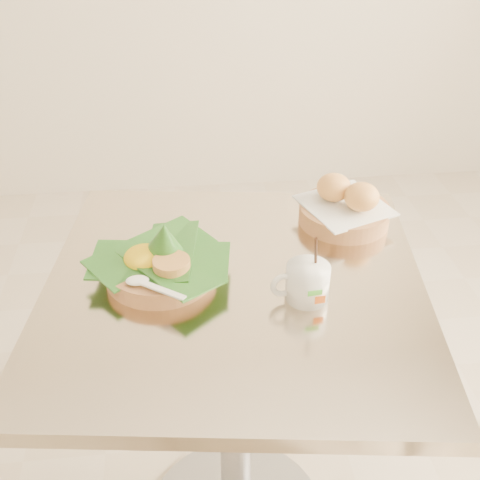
{
  "coord_description": "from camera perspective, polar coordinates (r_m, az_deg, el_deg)",
  "views": [
    {
      "loc": [
        0.03,
        -0.89,
        1.42
      ],
      "look_at": [
        0.13,
        0.03,
        0.82
      ],
      "focal_mm": 45.0,
      "sensor_mm": 36.0,
      "label": 1
    }
  ],
  "objects": [
    {
      "name": "bread_basket",
      "position": [
        1.3,
        9.92,
        3.09
      ],
      "size": [
        0.21,
        0.21,
        0.1
      ],
      "rotation": [
        0.0,
        0.0,
        -0.42
      ],
      "color": "#B8814F",
      "rests_on": "cafe_table"
    },
    {
      "name": "rice_basket",
      "position": [
        1.12,
        -7.62,
        -2.02
      ],
      "size": [
        0.26,
        0.26,
        0.13
      ],
      "rotation": [
        0.0,
        0.0,
        -0.32
      ],
      "color": "#B8814F",
      "rests_on": "cafe_table"
    },
    {
      "name": "cafe_table",
      "position": [
        1.26,
        -0.46,
        -12.12
      ],
      "size": [
        0.79,
        0.79,
        0.75
      ],
      "rotation": [
        0.0,
        0.0,
        -0.14
      ],
      "color": "gray",
      "rests_on": "floor"
    },
    {
      "name": "coffee_mug",
      "position": [
        1.06,
        6.32,
        -3.94
      ],
      "size": [
        0.11,
        0.08,
        0.13
      ],
      "rotation": [
        0.0,
        0.0,
        0.11
      ],
      "color": "white",
      "rests_on": "cafe_table"
    }
  ]
}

